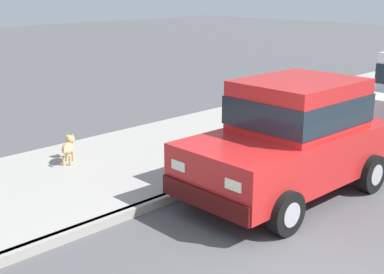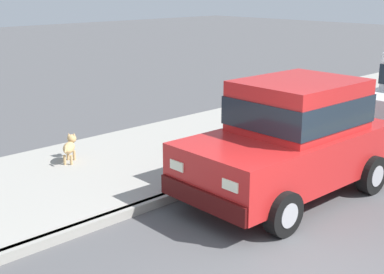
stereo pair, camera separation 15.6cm
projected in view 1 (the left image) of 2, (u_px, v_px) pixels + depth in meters
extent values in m
cube|color=gray|center=(140.00, 209.00, 7.96)|extent=(0.16, 64.00, 0.14)
cube|color=#99968E|center=(74.00, 179.00, 9.19)|extent=(3.60, 64.00, 0.14)
cube|color=red|center=(287.00, 154.00, 8.47)|extent=(1.82, 3.75, 0.76)
cube|color=red|center=(299.00, 105.00, 8.41)|extent=(1.57, 1.94, 0.80)
cube|color=#19232D|center=(299.00, 108.00, 8.43)|extent=(1.60, 1.98, 0.44)
cube|color=#400A0A|center=(207.00, 198.00, 7.35)|extent=(1.69, 0.25, 0.28)
cube|color=#400A0A|center=(346.00, 146.00, 9.71)|extent=(1.69, 0.25, 0.28)
cylinder|color=black|center=(285.00, 213.00, 7.21)|extent=(0.24, 0.65, 0.64)
cylinder|color=#9E9EA3|center=(285.00, 213.00, 7.21)|extent=(0.25, 0.36, 0.35)
cylinder|color=black|center=(198.00, 180.00, 8.42)|extent=(0.24, 0.65, 0.64)
cylinder|color=#9E9EA3|center=(198.00, 180.00, 8.42)|extent=(0.25, 0.36, 0.35)
cylinder|color=black|center=(371.00, 173.00, 8.72)|extent=(0.24, 0.65, 0.64)
cylinder|color=#9E9EA3|center=(371.00, 173.00, 8.72)|extent=(0.25, 0.36, 0.35)
cylinder|color=black|center=(286.00, 150.00, 9.93)|extent=(0.24, 0.65, 0.64)
cylinder|color=#9E9EA3|center=(286.00, 150.00, 9.93)|extent=(0.25, 0.36, 0.35)
cube|color=#EAEACC|center=(235.00, 185.00, 6.86)|extent=(0.28, 0.09, 0.14)
cube|color=#EAEACC|center=(180.00, 165.00, 7.61)|extent=(0.28, 0.09, 0.14)
cube|color=#505050|center=(379.00, 130.00, 10.80)|extent=(1.69, 0.25, 0.28)
cylinder|color=black|center=(357.00, 123.00, 11.87)|extent=(0.24, 0.65, 0.64)
cylinder|color=#9E9EA3|center=(357.00, 123.00, 11.87)|extent=(0.25, 0.36, 0.35)
cube|color=#EAEACC|center=(357.00, 109.00, 11.06)|extent=(0.28, 0.09, 0.14)
ellipsoid|color=tan|center=(68.00, 148.00, 9.71)|extent=(0.46, 0.45, 0.20)
cylinder|color=tan|center=(66.00, 156.00, 9.89)|extent=(0.05, 0.05, 0.18)
cylinder|color=tan|center=(73.00, 156.00, 9.90)|extent=(0.05, 0.05, 0.18)
cylinder|color=tan|center=(64.00, 161.00, 9.63)|extent=(0.05, 0.05, 0.18)
cylinder|color=tan|center=(70.00, 161.00, 9.64)|extent=(0.05, 0.05, 0.18)
sphere|color=tan|center=(70.00, 139.00, 9.97)|extent=(0.17, 0.17, 0.17)
ellipsoid|color=brown|center=(71.00, 139.00, 10.06)|extent=(0.13, 0.13, 0.06)
cone|color=tan|center=(67.00, 135.00, 9.93)|extent=(0.06, 0.06, 0.07)
cone|color=tan|center=(73.00, 135.00, 9.93)|extent=(0.06, 0.06, 0.07)
cylinder|color=tan|center=(65.00, 150.00, 9.45)|extent=(0.11, 0.11, 0.13)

